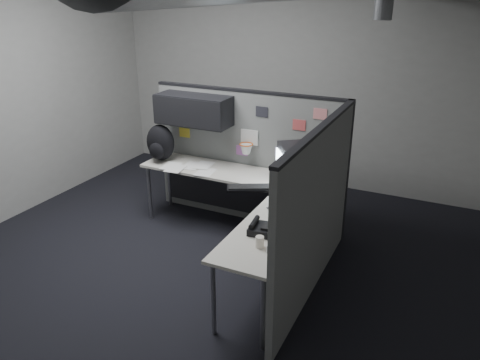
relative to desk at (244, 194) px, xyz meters
The scene contains 12 objects.
room 1.69m from the desk, 59.55° to the right, with size 5.62×5.62×3.22m.
partition_back 0.77m from the desk, 126.93° to the left, with size 2.44×0.42×1.63m.
partition_right 1.09m from the desk, 26.97° to the right, with size 0.07×2.23×1.63m.
desk is the anchor object (origin of this frame).
monitor 0.68m from the desk, 23.53° to the left, with size 0.55×0.55×0.45m.
keyboard 0.21m from the desk, 44.82° to the right, with size 0.51×0.37×0.04m.
mouse 0.74m from the desk, 35.11° to the right, with size 0.30×0.30×0.05m.
phone 1.10m from the desk, 57.35° to the right, with size 0.23×0.24×0.10m.
bottles 1.44m from the desk, 54.31° to the right, with size 0.14×0.20×0.09m.
cup 1.35m from the desk, 59.57° to the right, with size 0.07×0.07×0.10m, color silver.
papers 0.82m from the desk, 168.18° to the left, with size 0.69×0.54×0.01m.
backpack 1.32m from the desk, 168.58° to the left, with size 0.39×0.36×0.45m.
Camera 1 is at (2.12, -3.55, 2.70)m, focal length 35.00 mm.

